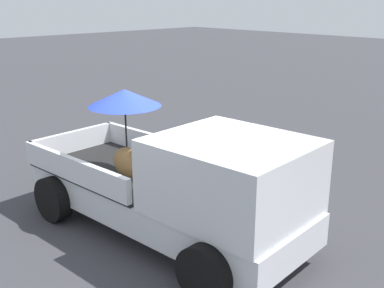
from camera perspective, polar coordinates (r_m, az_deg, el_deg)
name	(u,v)px	position (r m, az deg, el deg)	size (l,w,h in m)	color
ground_plane	(164,231)	(8.10, -3.45, -10.51)	(80.00, 80.00, 0.00)	#38383D
pickup_truck_main	(183,185)	(7.39, -1.12, -5.00)	(5.16, 2.52, 2.35)	black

